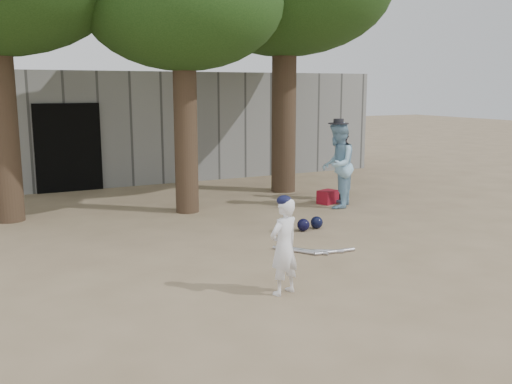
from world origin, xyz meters
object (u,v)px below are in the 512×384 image
boy_player (284,247)px  red_bag (328,197)px  spectator_blue (337,165)px  spectator_dark (342,164)px

boy_player → red_bag: (3.71, 4.52, -0.47)m
spectator_blue → red_bag: (0.05, 0.42, -0.78)m
red_bag → boy_player: bearing=-129.4°
spectator_blue → red_bag: bearing=-143.7°
boy_player → spectator_dark: size_ratio=0.74×
spectator_blue → spectator_dark: (0.60, 0.66, -0.09)m
boy_player → spectator_blue: spectator_blue is taller
spectator_blue → red_bag: size_ratio=4.42×
boy_player → spectator_dark: 6.39m
boy_player → spectator_blue: 5.50m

